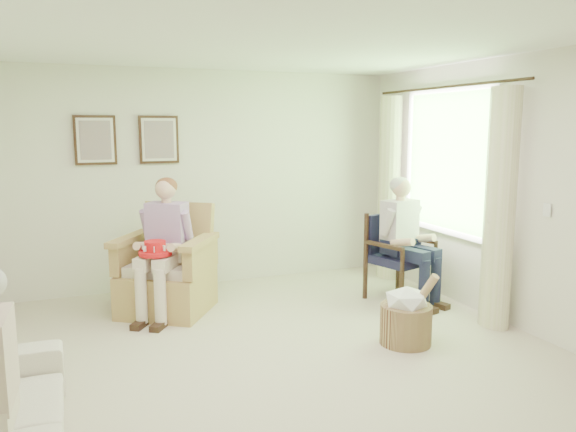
{
  "coord_description": "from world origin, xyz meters",
  "views": [
    {
      "loc": [
        -1.48,
        -3.92,
        1.94
      ],
      "look_at": [
        0.56,
        1.2,
        1.05
      ],
      "focal_mm": 35.0,
      "sensor_mm": 36.0,
      "label": 1
    }
  ],
  "objects_px": {
    "wicker_armchair": "(166,278)",
    "person_dark": "(405,231)",
    "red_hat": "(155,250)",
    "wood_armchair": "(396,253)",
    "hatbox": "(406,315)",
    "person_wicker": "(167,237)"
  },
  "relations": [
    {
      "from": "wood_armchair",
      "to": "person_wicker",
      "type": "bearing_deg",
      "value": 155.45
    },
    {
      "from": "wicker_armchair",
      "to": "person_dark",
      "type": "height_order",
      "value": "person_dark"
    },
    {
      "from": "red_hat",
      "to": "wood_armchair",
      "type": "bearing_deg",
      "value": -3.88
    },
    {
      "from": "wood_armchair",
      "to": "person_dark",
      "type": "bearing_deg",
      "value": -106.86
    },
    {
      "from": "person_dark",
      "to": "person_wicker",
      "type": "bearing_deg",
      "value": 151.95
    },
    {
      "from": "wicker_armchair",
      "to": "red_hat",
      "type": "bearing_deg",
      "value": -81.55
    },
    {
      "from": "hatbox",
      "to": "person_dark",
      "type": "bearing_deg",
      "value": 57.93
    },
    {
      "from": "person_wicker",
      "to": "wood_armchair",
      "type": "bearing_deg",
      "value": 25.93
    },
    {
      "from": "red_hat",
      "to": "hatbox",
      "type": "xyz_separation_m",
      "value": [
        1.98,
        -1.41,
        -0.47
      ]
    },
    {
      "from": "person_wicker",
      "to": "person_dark",
      "type": "height_order",
      "value": "person_wicker"
    },
    {
      "from": "wicker_armchair",
      "to": "hatbox",
      "type": "xyz_separation_m",
      "value": [
        1.84,
        -1.72,
        -0.09
      ]
    },
    {
      "from": "wicker_armchair",
      "to": "red_hat",
      "type": "relative_size",
      "value": 3.48
    },
    {
      "from": "wood_armchair",
      "to": "red_hat",
      "type": "relative_size",
      "value": 2.94
    },
    {
      "from": "person_wicker",
      "to": "red_hat",
      "type": "distance_m",
      "value": 0.23
    },
    {
      "from": "person_dark",
      "to": "hatbox",
      "type": "height_order",
      "value": "person_dark"
    },
    {
      "from": "red_hat",
      "to": "hatbox",
      "type": "bearing_deg",
      "value": -35.41
    },
    {
      "from": "wicker_armchair",
      "to": "person_dark",
      "type": "distance_m",
      "value": 2.63
    },
    {
      "from": "person_wicker",
      "to": "wicker_armchair",
      "type": "bearing_deg",
      "value": 123.62
    },
    {
      "from": "person_dark",
      "to": "hatbox",
      "type": "xyz_separation_m",
      "value": [
        -0.67,
        -1.07,
        -0.53
      ]
    },
    {
      "from": "wood_armchair",
      "to": "person_wicker",
      "type": "relative_size",
      "value": 0.68
    },
    {
      "from": "wicker_armchair",
      "to": "person_wicker",
      "type": "bearing_deg",
      "value": -56.38
    },
    {
      "from": "wood_armchair",
      "to": "hatbox",
      "type": "bearing_deg",
      "value": -135.51
    }
  ]
}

